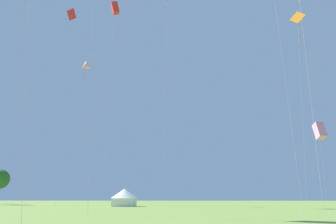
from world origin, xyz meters
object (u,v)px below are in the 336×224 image
at_px(kite_pink_box, 320,131).
at_px(kite_red_diamond, 71,17).
at_px(kite_red_box, 115,9).
at_px(festival_tent_left, 124,197).
at_px(kite_pink_delta, 85,67).
at_px(kite_orange_diamond, 298,21).
at_px(tree_distant_right, 0,179).

bearing_deg(kite_pink_box, kite_red_diamond, 173.30).
height_order(kite_red_box, kite_pink_box, kite_red_box).
distance_m(kite_red_diamond, festival_tent_left, 36.08).
height_order(kite_red_diamond, kite_pink_box, kite_red_diamond).
relative_size(kite_pink_delta, kite_red_box, 0.86).
bearing_deg(kite_pink_delta, kite_red_box, -56.01).
relative_size(kite_orange_diamond, tree_distant_right, 4.68).
relative_size(kite_red_diamond, kite_pink_box, 2.90).
xyz_separation_m(kite_pink_box, tree_distant_right, (-61.07, 17.51, -6.26)).
relative_size(kite_pink_box, tree_distant_right, 1.76).
distance_m(kite_red_diamond, kite_pink_box, 49.71).
height_order(kite_red_diamond, tree_distant_right, kite_red_diamond).
bearing_deg(kite_red_box, kite_red_diamond, 139.81).
relative_size(festival_tent_left, tree_distant_right, 0.62).
xyz_separation_m(kite_red_diamond, kite_pink_delta, (1.87, 4.23, -8.86)).
relative_size(kite_pink_box, festival_tent_left, 2.81).
xyz_separation_m(kite_pink_delta, kite_red_box, (9.10, -13.49, 4.72)).
xyz_separation_m(kite_red_diamond, tree_distant_right, (-18.02, 12.45, -30.59)).
distance_m(kite_red_box, festival_tent_left, 31.78).
bearing_deg(kite_pink_delta, kite_pink_box, -12.71).
bearing_deg(festival_tent_left, tree_distant_right, 158.60).
xyz_separation_m(kite_orange_diamond, festival_tent_left, (-31.29, 2.02, -30.96)).
relative_size(kite_red_box, kite_pink_box, 2.53).
bearing_deg(kite_orange_diamond, tree_distant_right, 167.43).
distance_m(festival_tent_left, tree_distant_right, 31.75).
xyz_separation_m(kite_pink_delta, tree_distant_right, (-19.88, 8.22, -21.72)).
relative_size(kite_pink_delta, kite_pink_box, 2.17).
distance_m(kite_red_diamond, tree_distant_right, 37.62).
height_order(kite_orange_diamond, tree_distant_right, kite_orange_diamond).
relative_size(kite_red_box, kite_orange_diamond, 0.95).
bearing_deg(kite_red_diamond, tree_distant_right, 145.36).
bearing_deg(kite_pink_delta, festival_tent_left, -19.13).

